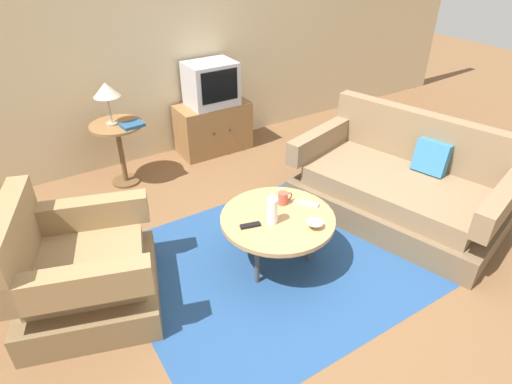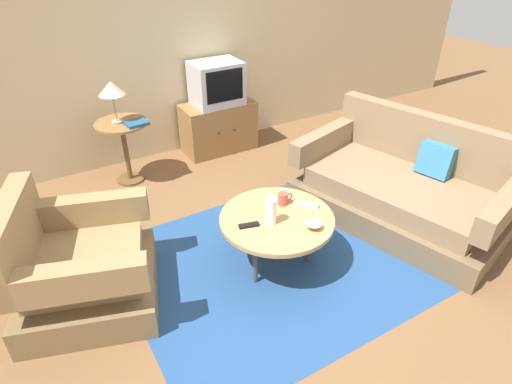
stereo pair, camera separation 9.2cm
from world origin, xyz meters
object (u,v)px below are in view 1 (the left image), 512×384
bowl (315,225)px  mug (283,198)px  tv_remote_dark (250,225)px  armchair (80,273)px  coffee_table (278,220)px  side_table (119,141)px  television (211,84)px  tv_stand (213,127)px  table_lamp (106,91)px  book (132,125)px  couch (400,187)px  vase (272,208)px  tv_remote_silver (308,204)px

bowl → mug: bearing=91.2°
mug → tv_remote_dark: (-0.38, -0.12, -0.04)m
armchair → coffee_table: (1.40, -0.35, 0.12)m
armchair → tv_remote_dark: bearing=91.7°
side_table → television: size_ratio=1.22×
armchair → tv_stand: bearing=150.0°
television → mug: size_ratio=4.14×
side_table → table_lamp: size_ratio=1.60×
tv_remote_dark → book: (-0.26, 1.75, 0.21)m
couch → tv_remote_dark: size_ratio=12.71×
armchair → tv_remote_dark: size_ratio=7.28×
coffee_table → armchair: bearing=166.0°
side_table → vase: (0.54, -1.93, 0.10)m
side_table → bowl: (0.77, -2.15, -0.00)m
couch → vase: (-1.41, -0.01, 0.29)m
table_lamp → television: bearing=8.2°
bowl → table_lamp: bearing=110.3°
tv_remote_dark → tv_remote_silver: (0.53, 0.00, -0.00)m
armchair → tv_remote_dark: 1.22m
side_table → book: size_ratio=2.97×
television → tv_remote_dark: (-0.77, -2.07, -0.35)m
tv_remote_silver → book: bearing=165.0°
table_lamp → vase: 2.06m
coffee_table → vase: (-0.08, -0.04, 0.16)m
table_lamp → bowl: size_ratio=3.37×
couch → television: 2.31m
tv_stand → table_lamp: table_lamp is taller
side_table → tv_stand: (1.15, 0.18, -0.19)m
tv_stand → couch: bearing=-69.0°
couch → side_table: bearing=29.8°
tv_stand → table_lamp: 1.38m
table_lamp → mug: table_lamp is taller
armchair → couch: (2.74, -0.38, -0.01)m
coffee_table → tv_remote_silver: size_ratio=5.37×
coffee_table → book: bearing=105.9°
side_table → bowl: 2.28m
tv_remote_dark → couch: bearing=13.7°
tv_remote_silver → book: 1.93m
vase → tv_remote_dark: size_ratio=1.68×
vase → mug: size_ratio=2.02×
coffee_table → tv_stand: (0.53, 2.08, -0.13)m
table_lamp → coffee_table: bearing=-71.2°
vase → tv_remote_dark: bearing=165.8°
tv_stand → bowl: size_ratio=6.81×
bowl → tv_remote_dark: bearing=146.2°
television → tv_stand: bearing=90.0°
side_table → bowl: size_ratio=5.37×
mug → book: (-0.64, 1.63, 0.18)m
couch → vase: couch is taller
couch → mug: (-1.19, 0.16, 0.21)m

